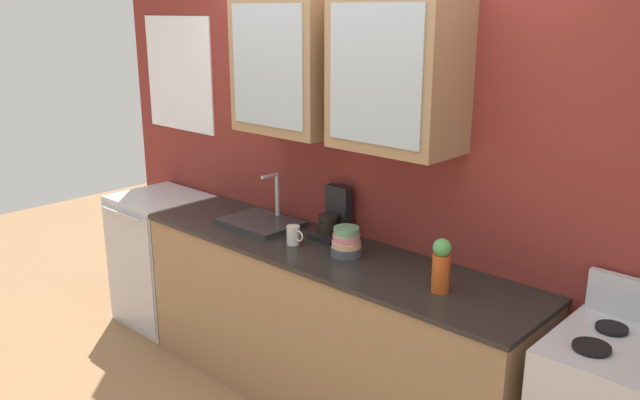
{
  "coord_description": "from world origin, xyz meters",
  "views": [
    {
      "loc": [
        2.21,
        -2.43,
        2.17
      ],
      "look_at": [
        -0.03,
        0.0,
        1.2
      ],
      "focal_mm": 36.67,
      "sensor_mm": 36.0,
      "label": 1
    }
  ],
  "objects_px": {
    "bowl_stack": "(346,242)",
    "vase": "(441,265)",
    "sink_faucet": "(261,221)",
    "cup_near_sink": "(294,235)",
    "dishwasher": "(163,259)",
    "coffee_maker": "(334,219)"
  },
  "relations": [
    {
      "from": "bowl_stack",
      "to": "vase",
      "type": "relative_size",
      "value": 0.64
    },
    {
      "from": "sink_faucet",
      "to": "cup_near_sink",
      "type": "relative_size",
      "value": 4.05
    },
    {
      "from": "dishwasher",
      "to": "coffee_maker",
      "type": "height_order",
      "value": "coffee_maker"
    },
    {
      "from": "bowl_stack",
      "to": "dishwasher",
      "type": "distance_m",
      "value": 1.77
    },
    {
      "from": "bowl_stack",
      "to": "cup_near_sink",
      "type": "height_order",
      "value": "bowl_stack"
    },
    {
      "from": "bowl_stack",
      "to": "dishwasher",
      "type": "relative_size",
      "value": 0.18
    },
    {
      "from": "sink_faucet",
      "to": "vase",
      "type": "xyz_separation_m",
      "value": [
        1.31,
        -0.09,
        0.11
      ]
    },
    {
      "from": "sink_faucet",
      "to": "dishwasher",
      "type": "xyz_separation_m",
      "value": [
        -0.99,
        -0.06,
        -0.49
      ]
    },
    {
      "from": "sink_faucet",
      "to": "cup_near_sink",
      "type": "bearing_deg",
      "value": -15.49
    },
    {
      "from": "vase",
      "to": "cup_near_sink",
      "type": "relative_size",
      "value": 2.29
    },
    {
      "from": "coffee_maker",
      "to": "sink_faucet",
      "type": "bearing_deg",
      "value": -163.2
    },
    {
      "from": "sink_faucet",
      "to": "bowl_stack",
      "type": "distance_m",
      "value": 0.7
    },
    {
      "from": "vase",
      "to": "dishwasher",
      "type": "height_order",
      "value": "vase"
    },
    {
      "from": "bowl_stack",
      "to": "coffee_maker",
      "type": "height_order",
      "value": "coffee_maker"
    },
    {
      "from": "sink_faucet",
      "to": "coffee_maker",
      "type": "xyz_separation_m",
      "value": [
        0.46,
        0.14,
        0.09
      ]
    },
    {
      "from": "vase",
      "to": "cup_near_sink",
      "type": "bearing_deg",
      "value": -179.33
    },
    {
      "from": "coffee_maker",
      "to": "vase",
      "type": "bearing_deg",
      "value": -15.21
    },
    {
      "from": "sink_faucet",
      "to": "vase",
      "type": "relative_size",
      "value": 1.77
    },
    {
      "from": "sink_faucet",
      "to": "cup_near_sink",
      "type": "height_order",
      "value": "sink_faucet"
    },
    {
      "from": "coffee_maker",
      "to": "cup_near_sink",
      "type": "bearing_deg",
      "value": -108.02
    },
    {
      "from": "cup_near_sink",
      "to": "coffee_maker",
      "type": "relative_size",
      "value": 0.38
    },
    {
      "from": "sink_faucet",
      "to": "dishwasher",
      "type": "distance_m",
      "value": 1.1
    }
  ]
}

